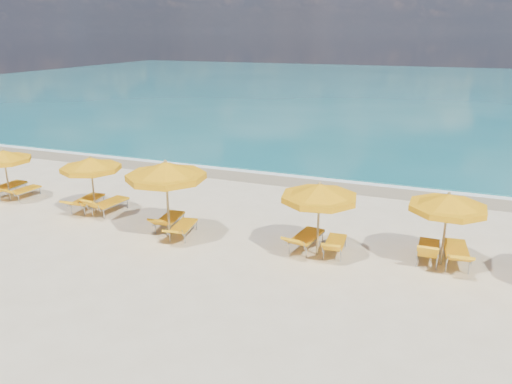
% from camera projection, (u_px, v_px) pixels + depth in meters
% --- Properties ---
extents(ground_plane, '(120.00, 120.00, 0.00)m').
position_uv_depth(ground_plane, '(239.00, 240.00, 16.15)').
color(ground_plane, beige).
extents(ocean, '(120.00, 80.00, 0.30)m').
position_uv_depth(ocean, '(399.00, 89.00, 58.73)').
color(ocean, '#125F66').
rests_on(ocean, ground).
extents(wet_sand_band, '(120.00, 2.60, 0.01)m').
position_uv_depth(wet_sand_band, '(303.00, 180.00, 22.72)').
color(wet_sand_band, tan).
rests_on(wet_sand_band, ground).
extents(foam_line, '(120.00, 1.20, 0.03)m').
position_uv_depth(foam_line, '(308.00, 175.00, 23.42)').
color(foam_line, white).
rests_on(foam_line, ground).
extents(whitecap_near, '(14.00, 0.36, 0.05)m').
position_uv_depth(whitecap_near, '(256.00, 133.00, 33.30)').
color(whitecap_near, white).
rests_on(whitecap_near, ground).
extents(whitecap_far, '(18.00, 0.30, 0.05)m').
position_uv_depth(whitecap_far, '(480.00, 129.00, 34.68)').
color(whitecap_far, white).
rests_on(whitecap_far, ground).
extents(umbrella_1, '(2.58, 2.58, 2.09)m').
position_uv_depth(umbrella_1, '(4.00, 157.00, 19.52)').
color(umbrella_1, tan).
rests_on(umbrella_1, ground).
extents(umbrella_2, '(2.28, 2.28, 2.20)m').
position_uv_depth(umbrella_2, '(91.00, 165.00, 17.99)').
color(umbrella_2, tan).
rests_on(umbrella_2, ground).
extents(umbrella_3, '(3.18, 3.18, 2.61)m').
position_uv_depth(umbrella_3, '(166.00, 172.00, 15.78)').
color(umbrella_3, tan).
rests_on(umbrella_3, ground).
extents(umbrella_4, '(2.75, 2.75, 2.32)m').
position_uv_depth(umbrella_4, '(319.00, 193.00, 14.49)').
color(umbrella_4, tan).
rests_on(umbrella_4, ground).
extents(umbrella_5, '(2.84, 2.84, 2.22)m').
position_uv_depth(umbrella_5, '(448.00, 203.00, 13.90)').
color(umbrella_5, tan).
rests_on(umbrella_5, ground).
extents(lounger_1_left, '(0.71, 2.04, 0.85)m').
position_uv_depth(lounger_1_left, '(7.00, 190.00, 20.42)').
color(lounger_1_left, '#A5A8AD').
rests_on(lounger_1_left, ground).
extents(lounger_1_right, '(0.67, 1.68, 0.68)m').
position_uv_depth(lounger_1_right, '(25.00, 193.00, 20.23)').
color(lounger_1_right, '#A5A8AD').
rests_on(lounger_1_right, ground).
extents(lounger_2_left, '(0.76, 1.98, 0.73)m').
position_uv_depth(lounger_2_left, '(87.00, 204.00, 18.87)').
color(lounger_2_left, '#A5A8AD').
rests_on(lounger_2_left, ground).
extents(lounger_2_right, '(0.85, 1.94, 0.85)m').
position_uv_depth(lounger_2_right, '(109.00, 207.00, 18.54)').
color(lounger_2_right, '#A5A8AD').
rests_on(lounger_2_right, ground).
extents(lounger_3_left, '(0.79, 1.86, 0.76)m').
position_uv_depth(lounger_3_left, '(169.00, 223.00, 17.05)').
color(lounger_3_left, '#A5A8AD').
rests_on(lounger_3_left, ground).
extents(lounger_3_right, '(0.82, 1.84, 0.65)m').
position_uv_depth(lounger_3_right, '(183.00, 231.00, 16.40)').
color(lounger_3_right, '#A5A8AD').
rests_on(lounger_3_right, ground).
extents(lounger_4_left, '(0.90, 2.01, 0.79)m').
position_uv_depth(lounger_4_left, '(306.00, 242.00, 15.46)').
color(lounger_4_left, '#A5A8AD').
rests_on(lounger_4_left, ground).
extents(lounger_4_right, '(0.68, 1.73, 0.74)m').
position_uv_depth(lounger_4_right, '(335.00, 247.00, 15.13)').
color(lounger_4_right, '#A5A8AD').
rests_on(lounger_4_right, ground).
extents(lounger_5_left, '(0.62, 1.76, 0.87)m').
position_uv_depth(lounger_5_left, '(428.00, 253.00, 14.69)').
color(lounger_5_left, '#A5A8AD').
rests_on(lounger_5_left, ground).
extents(lounger_5_right, '(0.87, 2.11, 0.81)m').
position_uv_depth(lounger_5_right, '(456.00, 256.00, 14.46)').
color(lounger_5_right, '#A5A8AD').
rests_on(lounger_5_right, ground).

